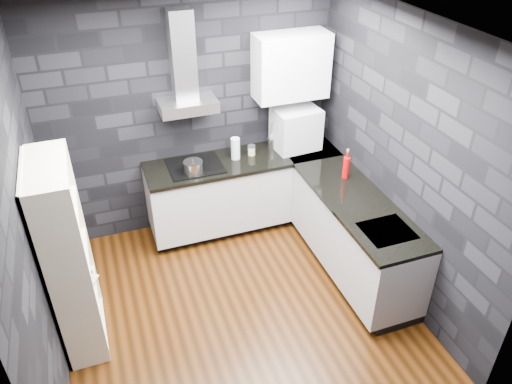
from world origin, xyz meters
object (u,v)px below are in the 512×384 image
bookshelf (68,259)px  fruit_bowl (68,262)px  appliance_garage (296,129)px  storage_jar (251,151)px  red_bottle (346,168)px  pot (193,168)px  utensil_crock (272,143)px  glass_vase (235,148)px

bookshelf → fruit_bowl: 0.09m
appliance_garage → storage_jar: bearing=176.5°
red_bottle → fruit_bowl: size_ratio=1.14×
pot → utensil_crock: same height
storage_jar → red_bottle: size_ratio=0.43×
fruit_bowl → pot: bearing=39.3°
red_bottle → fruit_bowl: red_bottle is taller
red_bottle → glass_vase: bearing=140.8°
pot → utensil_crock: (0.99, 0.25, -0.01)m
red_bottle → bookshelf: 2.83m
glass_vase → red_bottle: size_ratio=1.05×
pot → red_bottle: 1.60m
appliance_garage → pot: bearing=-175.6°
pot → glass_vase: (0.52, 0.16, 0.05)m
utensil_crock → bookshelf: 2.63m
pot → storage_jar: 0.74m
pot → storage_jar: (0.72, 0.18, -0.02)m
glass_vase → utensil_crock: bearing=10.3°
storage_jar → appliance_garage: (0.54, 0.01, 0.17)m
glass_vase → fruit_bowl: size_ratio=1.20×
utensil_crock → red_bottle: size_ratio=0.55×
bookshelf → fruit_bowl: size_ratio=8.73×
fruit_bowl → storage_jar: bearing=31.8°
utensil_crock → red_bottle: bearing=-60.6°
appliance_garage → red_bottle: appliance_garage is taller
pot → appliance_garage: bearing=8.5°
storage_jar → pot: bearing=-165.7°
pot → utensil_crock: 1.02m
appliance_garage → fruit_bowl: 2.88m
glass_vase → fruit_bowl: 2.23m
utensil_crock → red_bottle: red_bottle is taller
pot → fruit_bowl: (-1.32, -1.08, -0.03)m
appliance_garage → bookshelf: 2.84m
glass_vase → red_bottle: bearing=-39.2°
utensil_crock → bookshelf: (-2.31, -1.25, -0.06)m
bookshelf → utensil_crock: bearing=47.8°
pot → bookshelf: bookshelf is taller
appliance_garage → fruit_bowl: appliance_garage is taller
storage_jar → appliance_garage: 0.57m
appliance_garage → bookshelf: (-2.58, -1.18, -0.22)m
glass_vase → utensil_crock: glass_vase is taller
storage_jar → red_bottle: red_bottle is taller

